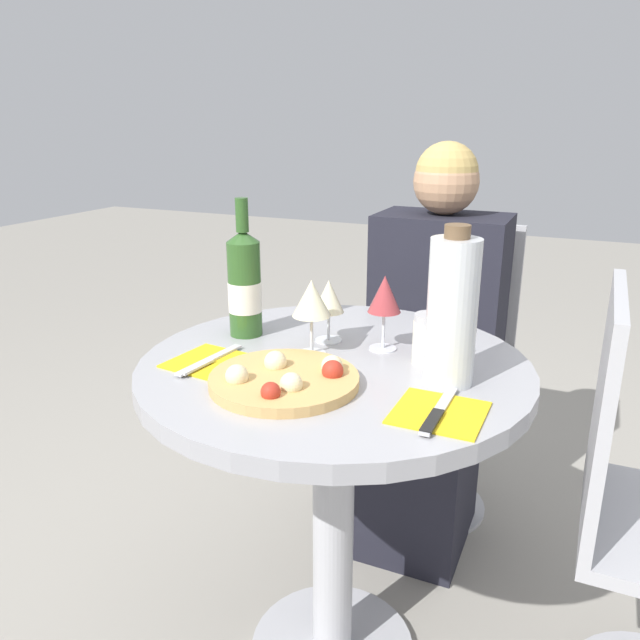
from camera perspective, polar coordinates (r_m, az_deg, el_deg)
dining_table at (r=1.35m, az=1.28°, el=-10.25°), size 0.81×0.81×0.76m
chair_behind_diner at (r=2.06m, az=10.86°, el=-4.94°), size 0.42×0.42×0.92m
seated_diner at (r=1.89m, az=9.87°, el=-4.44°), size 0.38×0.48×1.17m
pizza_large at (r=1.17m, az=-3.19°, el=-5.38°), size 0.28×0.28×0.05m
wine_bottle at (r=1.42m, az=-6.91°, el=3.27°), size 0.08×0.08×0.31m
tall_carafe at (r=1.16m, az=11.98°, el=0.77°), size 0.09×0.09×0.30m
sugar_shaker at (r=1.28m, az=9.98°, el=-1.73°), size 0.07×0.07×0.10m
wine_glass_back_right at (r=1.32m, az=5.92°, el=2.22°), size 0.07×0.07×0.16m
wine_glass_front_left at (r=1.28m, az=-0.78°, el=1.89°), size 0.08×0.08×0.16m
wine_glass_back_left at (r=1.37m, az=0.80°, el=2.06°), size 0.07×0.07×0.14m
place_setting_left at (r=1.29m, az=-10.12°, el=-3.77°), size 0.17×0.19×0.01m
place_setting_right at (r=1.08m, az=10.79°, el=-8.33°), size 0.15×0.19×0.01m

